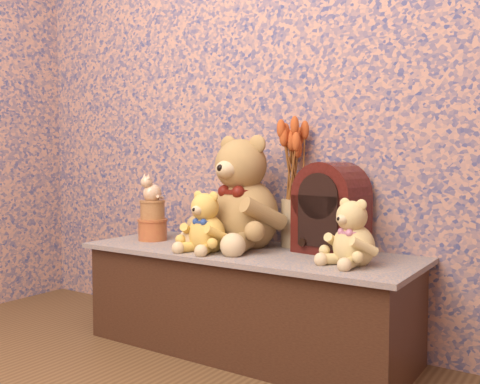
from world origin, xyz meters
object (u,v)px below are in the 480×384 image
(biscuit_tin_lower, at_px, (153,230))
(cat_figurine, at_px, (152,187))
(ceramic_vase, at_px, (295,223))
(teddy_small, at_px, (354,229))
(cathedral_radio, at_px, (331,207))
(teddy_large, at_px, (244,187))
(teddy_medium, at_px, (207,219))

(biscuit_tin_lower, bearing_deg, cat_figurine, 0.00)
(ceramic_vase, xyz_separation_m, cat_figurine, (-0.63, -0.21, 0.14))
(teddy_small, xyz_separation_m, cathedral_radio, (-0.17, 0.18, 0.05))
(cat_figurine, bearing_deg, teddy_large, 26.30)
(cathedral_radio, relative_size, cat_figurine, 2.87)
(teddy_small, xyz_separation_m, biscuit_tin_lower, (-0.98, 0.02, -0.08))
(teddy_large, height_order, teddy_medium, teddy_large)
(teddy_large, xyz_separation_m, ceramic_vase, (0.19, 0.11, -0.15))
(cathedral_radio, bearing_deg, biscuit_tin_lower, -161.21)
(teddy_large, bearing_deg, cat_figurine, -161.23)
(cathedral_radio, xyz_separation_m, ceramic_vase, (-0.19, 0.05, -0.08))
(ceramic_vase, xyz_separation_m, biscuit_tin_lower, (-0.63, -0.21, -0.05))
(ceramic_vase, bearing_deg, cat_figurine, -161.83)
(teddy_large, distance_m, biscuit_tin_lower, 0.49)
(teddy_small, height_order, cathedral_radio, cathedral_radio)
(biscuit_tin_lower, bearing_deg, cathedral_radio, 10.87)
(biscuit_tin_lower, bearing_deg, teddy_medium, -13.29)
(cathedral_radio, bearing_deg, ceramic_vase, 172.94)
(teddy_medium, bearing_deg, teddy_small, 9.13)
(teddy_large, distance_m, cat_figurine, 0.45)
(cathedral_radio, xyz_separation_m, cat_figurine, (-0.81, -0.16, 0.06))
(teddy_large, bearing_deg, cathedral_radio, 15.91)
(teddy_medium, distance_m, teddy_small, 0.60)
(teddy_medium, distance_m, cat_figurine, 0.41)
(teddy_large, distance_m, teddy_small, 0.56)
(biscuit_tin_lower, bearing_deg, teddy_small, -1.35)
(cathedral_radio, xyz_separation_m, biscuit_tin_lower, (-0.81, -0.16, -0.13))
(cathedral_radio, distance_m, biscuit_tin_lower, 0.84)
(teddy_small, bearing_deg, cathedral_radio, 154.80)
(teddy_large, distance_m, ceramic_vase, 0.27)
(biscuit_tin_lower, bearing_deg, teddy_large, 12.18)
(teddy_large, xyz_separation_m, teddy_small, (0.54, -0.12, -0.13))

